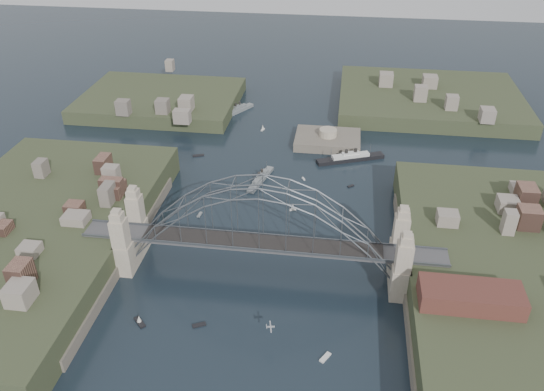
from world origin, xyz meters
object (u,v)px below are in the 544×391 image
at_px(wharf_shed, 471,296).
at_px(ocean_liner, 350,158).
at_px(bridge, 261,228).
at_px(naval_cruiser_far, 238,110).
at_px(naval_cruiser_near, 261,179).
at_px(fort_island, 327,145).

xyz_separation_m(wharf_shed, ocean_liner, (-24.04, 72.90, -9.14)).
relative_size(bridge, ocean_liner, 3.82).
xyz_separation_m(bridge, naval_cruiser_far, (-23.62, 92.76, -11.50)).
xyz_separation_m(bridge, naval_cruiser_near, (-6.81, 41.82, -11.59)).
height_order(bridge, naval_cruiser_near, bridge).
bearing_deg(wharf_shed, fort_island, 110.85).
bearing_deg(wharf_shed, naval_cruiser_near, 132.31).
height_order(naval_cruiser_near, ocean_liner, ocean_liner).
bearing_deg(naval_cruiser_far, fort_island, -32.57).
xyz_separation_m(fort_island, ocean_liner, (7.96, -11.10, 1.20)).
height_order(bridge, wharf_shed, bridge).
bearing_deg(fort_island, wharf_shed, -69.15).
distance_m(fort_island, ocean_liner, 13.71).
height_order(naval_cruiser_far, ocean_liner, ocean_liner).
height_order(bridge, naval_cruiser_far, bridge).
distance_m(bridge, wharf_shed, 46.23).
xyz_separation_m(fort_island, naval_cruiser_far, (-35.62, 22.76, 1.17)).
height_order(wharf_shed, ocean_liner, wharf_shed).
bearing_deg(ocean_liner, wharf_shed, -71.75).
relative_size(bridge, wharf_shed, 4.20).
distance_m(bridge, naval_cruiser_near, 43.92).
relative_size(bridge, naval_cruiser_far, 5.78).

